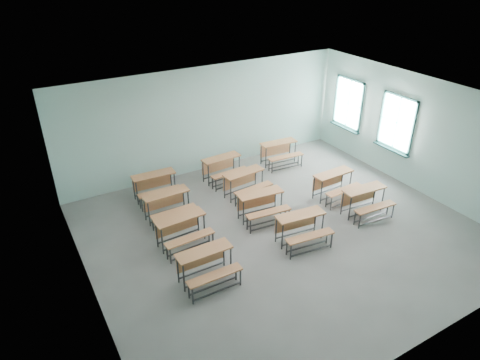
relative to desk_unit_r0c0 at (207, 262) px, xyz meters
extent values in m
cube|color=gray|center=(2.37, 0.67, -0.50)|extent=(9.00, 8.00, 0.02)
cube|color=white|center=(2.37, 0.67, 2.72)|extent=(9.00, 8.00, 0.02)
cube|color=#A3CCC2|center=(2.37, 4.68, 1.11)|extent=(9.00, 0.02, 3.20)
cube|color=#A3CCC2|center=(2.37, -3.34, 1.11)|extent=(9.00, 0.02, 3.20)
cube|color=#A3CCC2|center=(-2.14, 0.67, 1.11)|extent=(0.02, 8.00, 3.20)
cube|color=#A3CCC2|center=(6.88, 0.67, 1.11)|extent=(0.02, 8.00, 3.20)
cube|color=#174240|center=(6.84, 3.47, 0.44)|extent=(0.06, 1.20, 0.06)
cube|color=#174240|center=(6.84, 3.47, 1.98)|extent=(0.06, 1.20, 0.06)
cube|color=#174240|center=(6.84, 2.90, 1.21)|extent=(0.06, 0.06, 1.60)
cube|color=#174240|center=(6.84, 4.04, 1.21)|extent=(0.06, 0.06, 1.60)
cube|color=#174240|center=(6.84, 3.47, 1.21)|extent=(0.04, 0.04, 1.48)
cube|color=#174240|center=(6.84, 3.47, 1.21)|extent=(0.04, 1.08, 0.04)
cube|color=#174240|center=(6.80, 3.47, 0.38)|extent=(0.14, 1.28, 0.04)
cube|color=white|center=(6.87, 3.47, 1.21)|extent=(0.01, 1.08, 1.48)
cube|color=#174240|center=(6.84, 1.47, 0.44)|extent=(0.06, 1.20, 0.06)
cube|color=#174240|center=(6.84, 1.47, 1.98)|extent=(0.06, 1.20, 0.06)
cube|color=#174240|center=(6.84, 0.90, 1.21)|extent=(0.06, 0.06, 1.60)
cube|color=#174240|center=(6.84, 2.04, 1.21)|extent=(0.06, 0.06, 1.60)
cube|color=#174240|center=(6.84, 1.47, 1.21)|extent=(0.04, 0.04, 1.48)
cube|color=#174240|center=(6.84, 1.47, 1.21)|extent=(0.04, 1.08, 0.04)
cube|color=#174240|center=(6.80, 1.47, 0.38)|extent=(0.14, 1.28, 0.04)
cube|color=white|center=(6.87, 1.47, 1.21)|extent=(0.01, 1.08, 1.48)
cube|color=#AE6A3E|center=(0.00, 0.10, 0.22)|extent=(1.17, 0.39, 0.04)
cube|color=#AE6A3E|center=(0.00, 0.28, -0.08)|extent=(1.11, 0.02, 0.40)
cylinder|color=#3A3C3F|center=(-0.53, -0.05, -0.14)|extent=(0.03, 0.03, 0.69)
cylinder|color=#3A3C3F|center=(0.53, -0.05, -0.14)|extent=(0.03, 0.03, 0.69)
cylinder|color=#3A3C3F|center=(-0.53, 0.26, -0.14)|extent=(0.03, 0.03, 0.69)
cylinder|color=#3A3C3F|center=(0.53, 0.26, -0.14)|extent=(0.03, 0.03, 0.69)
cube|color=#3A3C3F|center=(0.00, -0.05, -0.39)|extent=(1.07, 0.03, 0.03)
cube|color=#3A3C3F|center=(0.00, 0.26, -0.39)|extent=(1.07, 0.03, 0.03)
cube|color=#AE6A3E|center=(0.00, -0.36, -0.07)|extent=(1.16, 0.24, 0.03)
cylinder|color=#3A3C3F|center=(-0.53, -0.45, -0.29)|extent=(0.03, 0.03, 0.40)
cylinder|color=#3A3C3F|center=(0.53, -0.45, -0.29)|extent=(0.03, 0.03, 0.40)
cylinder|color=#3A3C3F|center=(-0.53, -0.27, -0.29)|extent=(0.03, 0.03, 0.40)
cylinder|color=#3A3C3F|center=(0.53, -0.27, -0.29)|extent=(0.03, 0.03, 0.40)
cube|color=#3A3C3F|center=(0.00, -0.45, -0.41)|extent=(1.07, 0.03, 0.03)
cube|color=#3A3C3F|center=(0.00, -0.27, -0.41)|extent=(1.07, 0.03, 0.03)
cube|color=#AE6A3E|center=(2.50, 0.19, 0.22)|extent=(1.20, 0.52, 0.04)
cube|color=#AE6A3E|center=(2.53, 0.37, -0.08)|extent=(1.10, 0.15, 0.40)
cylinder|color=#3A3C3F|center=(1.96, 0.10, -0.14)|extent=(0.04, 0.04, 0.69)
cylinder|color=#3A3C3F|center=(3.02, -0.03, -0.14)|extent=(0.04, 0.04, 0.69)
cylinder|color=#3A3C3F|center=(1.99, 0.40, -0.14)|extent=(0.04, 0.04, 0.69)
cylinder|color=#3A3C3F|center=(3.05, 0.28, -0.14)|extent=(0.04, 0.04, 0.69)
cube|color=#3A3C3F|center=(2.49, 0.03, -0.39)|extent=(1.06, 0.15, 0.03)
cube|color=#3A3C3F|center=(2.52, 0.34, -0.39)|extent=(1.06, 0.15, 0.03)
cube|color=#AE6A3E|center=(2.45, -0.28, -0.07)|extent=(1.19, 0.38, 0.03)
cylinder|color=#3A3C3F|center=(1.91, -0.30, -0.29)|extent=(0.04, 0.04, 0.40)
cylinder|color=#3A3C3F|center=(2.97, -0.43, -0.29)|extent=(0.04, 0.04, 0.40)
cylinder|color=#3A3C3F|center=(1.93, -0.12, -0.29)|extent=(0.04, 0.04, 0.40)
cylinder|color=#3A3C3F|center=(2.99, -0.25, -0.29)|extent=(0.04, 0.04, 0.40)
cube|color=#3A3C3F|center=(2.44, -0.37, -0.41)|extent=(1.06, 0.15, 0.03)
cube|color=#3A3C3F|center=(2.46, -0.18, -0.41)|extent=(1.06, 0.15, 0.03)
cube|color=#AE6A3E|center=(4.65, 0.33, 0.22)|extent=(1.19, 0.47, 0.04)
cube|color=#AE6A3E|center=(4.67, 0.51, -0.08)|extent=(1.10, 0.10, 0.40)
cylinder|color=#3A3C3F|center=(4.11, 0.21, -0.14)|extent=(0.04, 0.04, 0.69)
cylinder|color=#3A3C3F|center=(5.17, 0.13, -0.14)|extent=(0.04, 0.04, 0.69)
cylinder|color=#3A3C3F|center=(4.13, 0.52, -0.14)|extent=(0.04, 0.04, 0.69)
cylinder|color=#3A3C3F|center=(5.20, 0.44, -0.14)|extent=(0.04, 0.04, 0.69)
cube|color=#3A3C3F|center=(4.64, 0.17, -0.39)|extent=(1.07, 0.11, 0.03)
cube|color=#3A3C3F|center=(4.66, 0.48, -0.39)|extent=(1.07, 0.11, 0.03)
cube|color=#AE6A3E|center=(4.62, -0.13, -0.07)|extent=(1.18, 0.33, 0.03)
cylinder|color=#3A3C3F|center=(4.08, -0.19, -0.29)|extent=(0.04, 0.04, 0.40)
cylinder|color=#3A3C3F|center=(5.14, -0.27, -0.29)|extent=(0.04, 0.04, 0.40)
cylinder|color=#3A3C3F|center=(4.09, 0.00, -0.29)|extent=(0.04, 0.04, 0.40)
cylinder|color=#3A3C3F|center=(5.16, -0.08, -0.29)|extent=(0.04, 0.04, 0.40)
cube|color=#3A3C3F|center=(4.61, -0.23, -0.41)|extent=(1.07, 0.11, 0.03)
cube|color=#3A3C3F|center=(4.62, -0.04, -0.41)|extent=(1.07, 0.11, 0.03)
cube|color=#AE6A3E|center=(0.06, 1.48, 0.22)|extent=(1.18, 0.44, 0.04)
cube|color=#AE6A3E|center=(0.05, 1.66, -0.08)|extent=(1.11, 0.07, 0.40)
cylinder|color=#3A3C3F|center=(-0.47, 1.30, -0.14)|extent=(0.04, 0.04, 0.69)
cylinder|color=#3A3C3F|center=(0.60, 1.35, -0.14)|extent=(0.04, 0.04, 0.69)
cylinder|color=#3A3C3F|center=(-0.48, 1.61, -0.14)|extent=(0.04, 0.04, 0.69)
cylinder|color=#3A3C3F|center=(0.58, 1.66, -0.14)|extent=(0.04, 0.04, 0.69)
cube|color=#3A3C3F|center=(0.07, 1.33, -0.39)|extent=(1.07, 0.08, 0.03)
cube|color=#3A3C3F|center=(0.05, 1.64, -0.39)|extent=(1.07, 0.08, 0.03)
cube|color=#AE6A3E|center=(0.08, 1.02, -0.07)|extent=(1.17, 0.30, 0.03)
cylinder|color=#3A3C3F|center=(-0.45, 0.90, -0.29)|extent=(0.04, 0.04, 0.40)
cylinder|color=#3A3C3F|center=(0.62, 0.95, -0.29)|extent=(0.04, 0.04, 0.40)
cylinder|color=#3A3C3F|center=(-0.46, 1.08, -0.29)|extent=(0.04, 0.04, 0.40)
cylinder|color=#3A3C3F|center=(0.61, 1.13, -0.29)|extent=(0.04, 0.04, 0.40)
cube|color=#3A3C3F|center=(0.09, 0.92, -0.41)|extent=(1.07, 0.08, 0.03)
cube|color=#3A3C3F|center=(0.08, 1.11, -0.41)|extent=(1.07, 0.08, 0.03)
cube|color=#AE6A3E|center=(2.24, 1.48, 0.22)|extent=(1.20, 0.50, 0.04)
cube|color=#AE6A3E|center=(2.25, 1.66, -0.08)|extent=(1.10, 0.13, 0.40)
cylinder|color=#3A3C3F|center=(1.69, 1.38, -0.14)|extent=(0.04, 0.04, 0.69)
cylinder|color=#3A3C3F|center=(2.75, 1.28, -0.14)|extent=(0.04, 0.04, 0.69)
cylinder|color=#3A3C3F|center=(1.72, 1.69, -0.14)|extent=(0.04, 0.04, 0.69)
cylinder|color=#3A3C3F|center=(2.78, 1.59, -0.14)|extent=(0.04, 0.04, 0.69)
cube|color=#3A3C3F|center=(2.22, 1.33, -0.39)|extent=(1.07, 0.13, 0.03)
cube|color=#3A3C3F|center=(2.25, 1.64, -0.39)|extent=(1.07, 0.13, 0.03)
cube|color=#AE6A3E|center=(2.19, 1.02, -0.07)|extent=(1.18, 0.35, 0.03)
cylinder|color=#3A3C3F|center=(1.65, 0.98, -0.29)|extent=(0.04, 0.04, 0.40)
cylinder|color=#3A3C3F|center=(2.71, 0.88, -0.29)|extent=(0.04, 0.04, 0.40)
cylinder|color=#3A3C3F|center=(1.67, 1.16, -0.29)|extent=(0.04, 0.04, 0.40)
cylinder|color=#3A3C3F|center=(2.73, 1.06, -0.29)|extent=(0.04, 0.04, 0.40)
cube|color=#3A3C3F|center=(2.18, 0.93, -0.41)|extent=(1.07, 0.13, 0.03)
cube|color=#3A3C3F|center=(2.20, 1.11, -0.41)|extent=(1.07, 0.13, 0.03)
cube|color=#AE6A3E|center=(4.54, 1.38, 0.22)|extent=(1.18, 0.43, 0.04)
cube|color=#AE6A3E|center=(4.53, 1.56, -0.08)|extent=(1.11, 0.06, 0.40)
cylinder|color=#3A3C3F|center=(4.01, 1.21, -0.14)|extent=(0.04, 0.04, 0.69)
cylinder|color=#3A3C3F|center=(5.08, 1.25, -0.14)|extent=(0.04, 0.04, 0.69)
cylinder|color=#3A3C3F|center=(4.00, 1.52, -0.14)|extent=(0.04, 0.04, 0.69)
cylinder|color=#3A3C3F|center=(5.07, 1.56, -0.14)|extent=(0.04, 0.04, 0.69)
cube|color=#3A3C3F|center=(4.55, 1.23, -0.39)|extent=(1.07, 0.07, 0.03)
cube|color=#3A3C3F|center=(4.54, 1.54, -0.39)|extent=(1.07, 0.07, 0.03)
cube|color=#AE6A3E|center=(4.56, 0.92, -0.07)|extent=(1.17, 0.28, 0.03)
cylinder|color=#3A3C3F|center=(4.03, 0.81, -0.29)|extent=(0.04, 0.04, 0.40)
cylinder|color=#3A3C3F|center=(5.09, 0.84, -0.29)|extent=(0.04, 0.04, 0.40)
cylinder|color=#3A3C3F|center=(4.02, 0.99, -0.29)|extent=(0.04, 0.04, 0.40)
cylinder|color=#3A3C3F|center=(5.09, 1.03, -0.29)|extent=(0.04, 0.04, 0.40)
cube|color=#3A3C3F|center=(4.56, 0.83, -0.41)|extent=(1.07, 0.07, 0.03)
cube|color=#3A3C3F|center=(4.55, 1.01, -0.41)|extent=(1.07, 0.07, 0.03)
cube|color=#AE6A3E|center=(0.18, 2.67, 0.22)|extent=(1.17, 0.41, 0.04)
cube|color=#AE6A3E|center=(0.18, 2.85, -0.08)|extent=(1.11, 0.04, 0.40)
cylinder|color=#3A3C3F|center=(-0.35, 2.51, -0.14)|extent=(0.04, 0.04, 0.69)
cylinder|color=#3A3C3F|center=(0.72, 2.52, -0.14)|extent=(0.04, 0.04, 0.69)
cylinder|color=#3A3C3F|center=(-0.35, 2.82, -0.14)|extent=(0.04, 0.04, 0.69)
cylinder|color=#3A3C3F|center=(0.72, 2.83, -0.14)|extent=(0.04, 0.04, 0.69)
cube|color=#3A3C3F|center=(0.19, 2.52, -0.39)|extent=(1.07, 0.04, 0.03)
cube|color=#3A3C3F|center=(0.18, 2.83, -0.39)|extent=(1.07, 0.04, 0.03)
cube|color=#AE6A3E|center=(0.19, 2.20, -0.07)|extent=(1.17, 0.26, 0.03)
cylinder|color=#3A3C3F|center=(-0.34, 2.10, -0.29)|extent=(0.04, 0.04, 0.40)
cylinder|color=#3A3C3F|center=(0.73, 2.12, -0.29)|extent=(0.04, 0.04, 0.40)
cylinder|color=#3A3C3F|center=(-0.34, 2.29, -0.29)|extent=(0.04, 0.04, 0.40)
cylinder|color=#3A3C3F|center=(0.72, 2.30, -0.29)|extent=(0.04, 0.04, 0.40)
cube|color=#3A3C3F|center=(0.19, 2.11, -0.41)|extent=(1.07, 0.04, 0.03)
cube|color=#3A3C3F|center=(0.19, 2.30, -0.41)|extent=(1.07, 0.04, 0.03)
cube|color=#AE6A3E|center=(2.45, 2.66, 0.22)|extent=(1.19, 0.49, 0.04)
cube|color=#AE6A3E|center=(2.43, 2.84, -0.08)|extent=(1.10, 0.12, 0.40)
cylinder|color=#3A3C3F|center=(1.93, 2.46, -0.14)|extent=(0.04, 0.04, 0.69)
cylinder|color=#3A3C3F|center=(2.99, 2.55, -0.14)|extent=(0.04, 0.04, 0.69)
cylinder|color=#3A3C3F|center=(1.90, 2.77, -0.14)|extent=(0.04, 0.04, 0.69)
cylinder|color=#3A3C3F|center=(2.96, 2.86, -0.14)|extent=(0.04, 0.04, 0.69)
cube|color=#3A3C3F|center=(2.46, 2.51, -0.39)|extent=(1.07, 0.12, 0.03)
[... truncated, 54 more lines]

